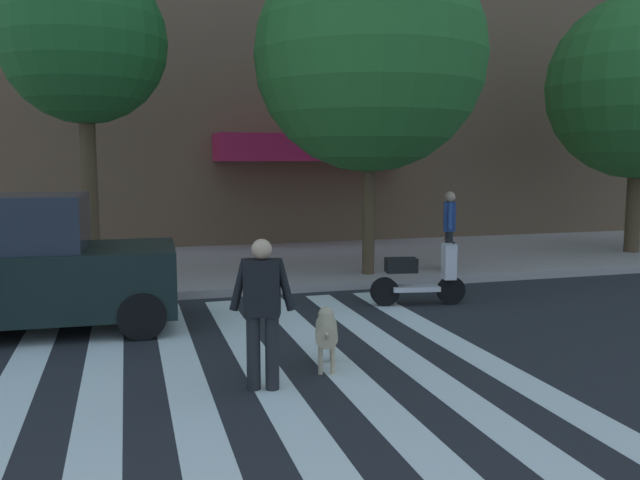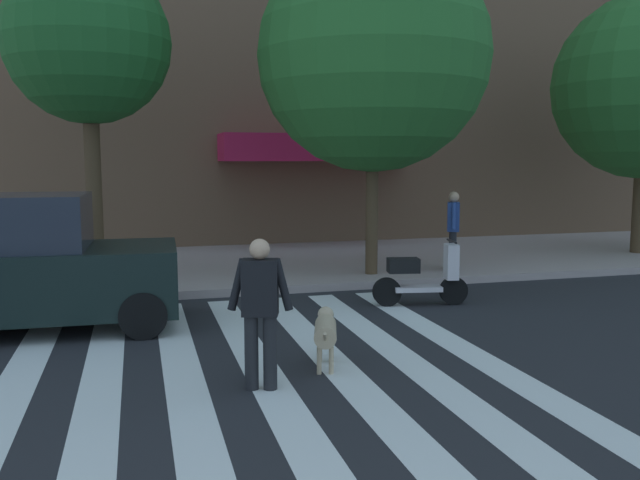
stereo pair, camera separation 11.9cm
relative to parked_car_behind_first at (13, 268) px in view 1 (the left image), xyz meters
name	(u,v)px [view 1 (the left image)]	position (x,y,z in m)	size (l,w,h in m)	color
ground_plane	(153,426)	(1.75, -4.00, -0.93)	(160.00, 160.00, 0.00)	#232326
sidewalk_far	(137,270)	(1.75, 4.52, -0.86)	(80.00, 6.00, 0.15)	#A49089
crosswalk_stripes	(244,415)	(2.60, -4.00, -0.93)	(6.75, 10.44, 0.01)	silver
parked_car_behind_first	(13,268)	(0.00, 0.00, 0.00)	(4.46, 2.03, 1.97)	black
parked_scooter	(419,277)	(6.28, 0.00, -0.45)	(1.63, 0.59, 1.11)	black
street_tree_nearest	(83,42)	(0.91, 3.27, 3.69)	(3.08, 3.08, 6.04)	#4C3823
street_tree_middle	(370,56)	(6.24, 2.33, 3.53)	(4.55, 4.55, 6.59)	#4C3823
pedestrian_dog_walker	(262,305)	(2.93, -3.33, -0.01)	(0.70, 0.34, 1.64)	black
dog_on_leash	(326,330)	(3.82, -2.76, -0.49)	(0.46, 1.05, 0.65)	tan
pedestrian_bystander	(449,226)	(8.03, 2.30, 0.14)	(0.38, 0.67, 1.64)	black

